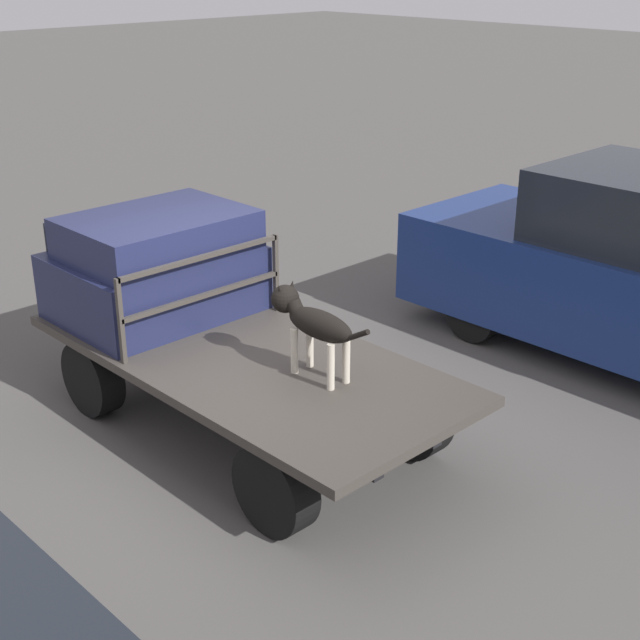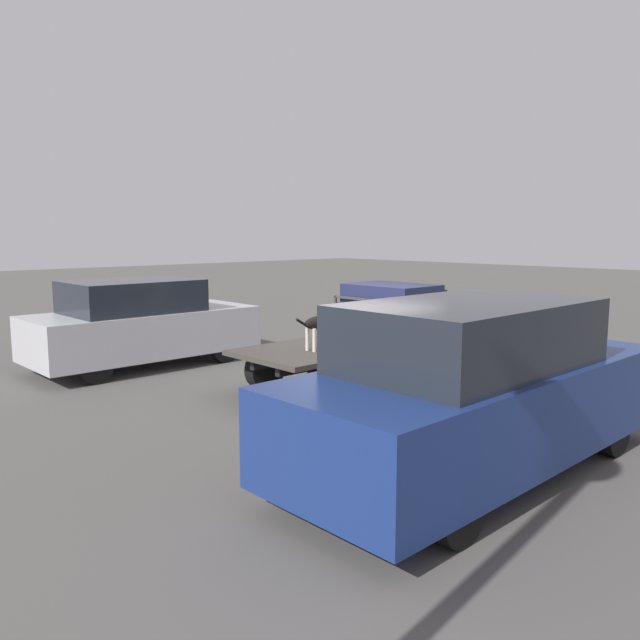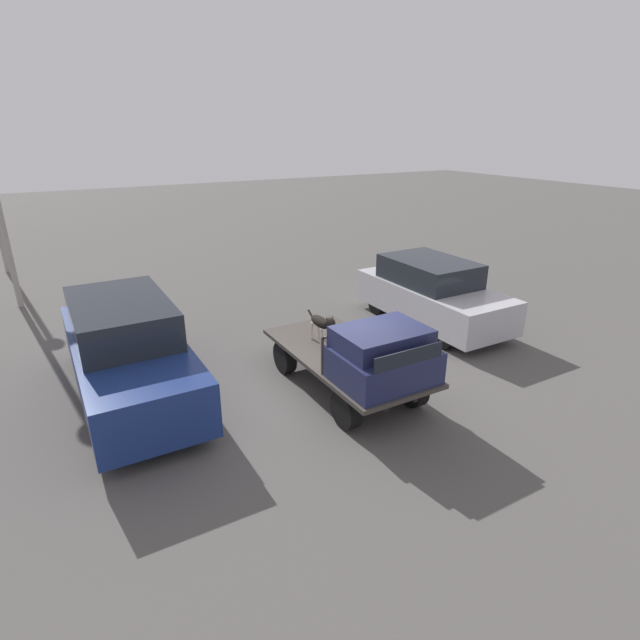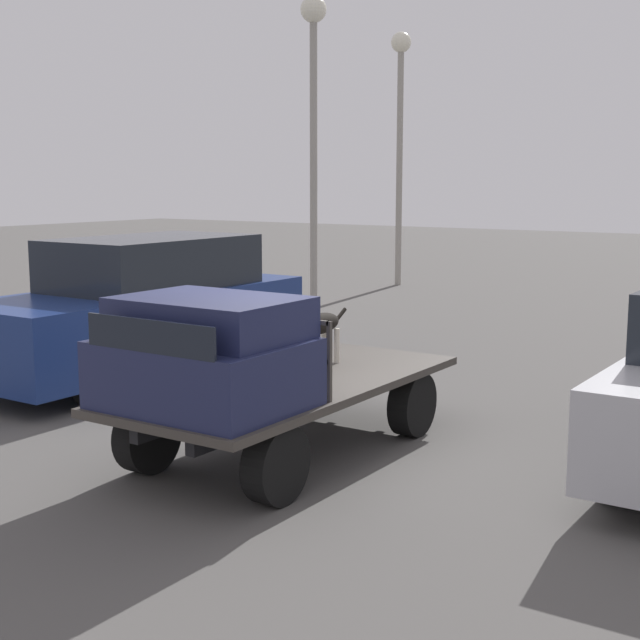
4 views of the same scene
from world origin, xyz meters
name	(u,v)px [view 4 (image 4 of 4)]	position (x,y,z in m)	size (l,w,h in m)	color
ground_plane	(289,452)	(0.00, 0.00, 0.00)	(80.00, 80.00, 0.00)	#514F4C
flatbed_truck	(289,399)	(0.00, 0.00, 0.55)	(3.96, 1.81, 0.75)	black
truck_cab	(206,355)	(1.24, 0.00, 1.20)	(1.34, 1.69, 0.96)	#1E2347
truck_headboard	(255,339)	(0.53, 0.00, 1.24)	(0.04, 1.69, 0.73)	#3D3833
dog	(314,325)	(-0.66, -0.14, 1.20)	(1.07, 0.23, 0.70)	beige
parked_pickup_far	(144,308)	(-1.83, -3.80, 0.95)	(5.16, 1.90, 1.93)	black
light_pole_near	(314,86)	(-8.90, -5.71, 4.67)	(0.55, 0.55, 6.49)	gray
light_pole_far	(400,110)	(-13.40, -6.09, 4.47)	(0.51, 0.51, 6.40)	gray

